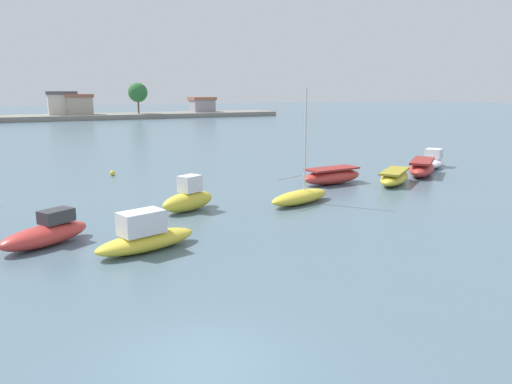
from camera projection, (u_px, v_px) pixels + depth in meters
ground_plane at (203, 365)px, 12.11m from camera, size 400.00×400.00×0.00m
moored_boat_1 at (46, 233)px, 21.27m from camera, size 4.27×3.39×1.45m
moored_boat_2 at (145, 236)px, 20.54m from camera, size 4.74×2.71×1.70m
moored_boat_3 at (188, 198)px, 27.25m from camera, size 3.72×2.72×1.94m
moored_boat_4 at (300, 196)px, 28.93m from camera, size 4.75×2.77×6.63m
moored_boat_5 at (332, 176)px, 34.96m from camera, size 5.01×2.30×1.14m
moored_boat_6 at (395, 177)px, 34.91m from camera, size 4.89×4.29×0.99m
moored_boat_7 at (422, 168)px, 38.36m from camera, size 5.16×4.81×1.21m
moored_boat_8 at (432, 161)px, 42.18m from camera, size 4.82×4.03×1.53m
mooring_buoy_3 at (112, 173)px, 38.22m from camera, size 0.40×0.40×0.40m
distant_shoreline at (40, 113)px, 103.81m from camera, size 105.48×11.08×7.83m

